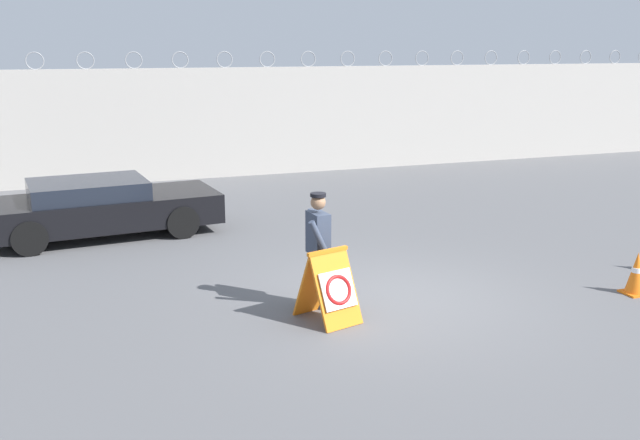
# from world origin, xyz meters

# --- Properties ---
(ground_plane) EXTENTS (90.00, 90.00, 0.00)m
(ground_plane) POSITION_xyz_m (0.00, 0.00, 0.00)
(ground_plane) COLOR #5B5B5E
(perimeter_wall) EXTENTS (36.00, 0.30, 3.59)m
(perimeter_wall) POSITION_xyz_m (0.00, 11.15, 1.58)
(perimeter_wall) COLOR #ADA8A0
(perimeter_wall) RESTS_ON ground_plane
(barricade_sign) EXTENTS (0.83, 0.98, 1.03)m
(barricade_sign) POSITION_xyz_m (-1.20, -0.49, 0.51)
(barricade_sign) COLOR orange
(barricade_sign) RESTS_ON ground_plane
(security_guard) EXTENTS (0.37, 0.63, 1.71)m
(security_guard) POSITION_xyz_m (-1.16, 0.10, 0.95)
(security_guard) COLOR #232838
(security_guard) RESTS_ON ground_plane
(traffic_cone_near) EXTENTS (0.35, 0.35, 0.67)m
(traffic_cone_near) POSITION_xyz_m (3.65, -1.07, 0.33)
(traffic_cone_near) COLOR orange
(traffic_cone_near) RESTS_ON ground_plane
(parked_car_front_coupe) EXTENTS (4.74, 2.27, 1.16)m
(parked_car_front_coupe) POSITION_xyz_m (-3.94, 5.36, 0.60)
(parked_car_front_coupe) COLOR black
(parked_car_front_coupe) RESTS_ON ground_plane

